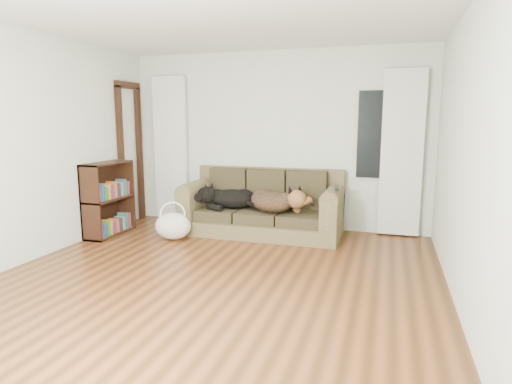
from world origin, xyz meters
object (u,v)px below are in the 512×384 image
(dog_shepherd, at_px, (274,202))
(bookshelf, at_px, (109,200))
(sofa, at_px, (262,202))
(dog_black_lab, at_px, (230,199))
(tote_bag, at_px, (173,228))

(dog_shepherd, distance_m, bookshelf, 2.32)
(sofa, xyz_separation_m, dog_black_lab, (-0.47, -0.03, 0.03))
(dog_black_lab, bearing_deg, dog_shepherd, -8.63)
(dog_black_lab, bearing_deg, bookshelf, -161.00)
(sofa, xyz_separation_m, bookshelf, (-2.04, -0.68, 0.05))
(bookshelf, bearing_deg, sofa, 25.01)
(bookshelf, bearing_deg, dog_black_lab, 28.92)
(dog_black_lab, xyz_separation_m, tote_bag, (-0.59, -0.61, -0.32))
(dog_black_lab, relative_size, tote_bag, 1.30)
(sofa, relative_size, bookshelf, 2.17)
(dog_black_lab, distance_m, dog_shepherd, 0.68)
(sofa, xyz_separation_m, tote_bag, (-1.06, -0.64, -0.29))
(dog_black_lab, xyz_separation_m, dog_shepherd, (0.68, -0.06, 0.01))
(dog_shepherd, xyz_separation_m, tote_bag, (-1.27, -0.55, -0.33))
(tote_bag, bearing_deg, dog_black_lab, 45.96)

